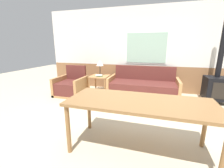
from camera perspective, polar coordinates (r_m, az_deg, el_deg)
ground_plane at (r=2.88m, az=10.49°, el=-16.95°), size 16.00×16.00×0.00m
wall_back at (r=5.09m, az=14.48°, el=12.39°), size 7.20×0.09×2.70m
couch at (r=4.67m, az=11.61°, el=-1.25°), size 2.05×0.90×0.86m
armchair at (r=4.82m, az=-15.26°, el=-0.92°), size 0.83×0.84×0.88m
side_table at (r=4.86m, az=-4.67°, el=2.19°), size 0.58×0.58×0.55m
table_lamp at (r=4.88m, az=-4.63°, el=7.78°), size 0.24×0.24×0.49m
book_stack at (r=4.73m, az=-4.91°, el=3.24°), size 0.23×0.19×0.05m
dining_table at (r=2.11m, az=10.46°, el=-8.17°), size 1.98×0.80×0.76m
wood_stove at (r=4.80m, az=35.09°, el=0.61°), size 0.56×0.55×2.49m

